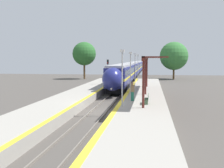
{
  "coord_description": "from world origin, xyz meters",
  "views": [
    {
      "loc": [
        4.72,
        -25.03,
        4.9
      ],
      "look_at": [
        0.61,
        4.26,
        2.21
      ],
      "focal_mm": 45.0,
      "sensor_mm": 36.0,
      "label": 1
    }
  ],
  "objects_px": {
    "railway_signal": "(108,71)",
    "lamppost_far": "(135,67)",
    "platform_bench": "(147,99)",
    "lamppost_near": "(122,74)",
    "lamppost_mid": "(130,69)",
    "lamppost_farthest": "(138,66)",
    "person_waiting": "(132,91)",
    "train": "(134,68)"
  },
  "relations": [
    {
      "from": "train",
      "to": "railway_signal",
      "type": "bearing_deg",
      "value": -93.68
    },
    {
      "from": "train",
      "to": "lamppost_near",
      "type": "bearing_deg",
      "value": -87.5
    },
    {
      "from": "railway_signal",
      "to": "lamppost_far",
      "type": "xyz_separation_m",
      "value": [
        4.39,
        -1.75,
        0.76
      ]
    },
    {
      "from": "person_waiting",
      "to": "lamppost_mid",
      "type": "xyz_separation_m",
      "value": [
        -0.66,
        6.04,
        1.85
      ]
    },
    {
      "from": "person_waiting",
      "to": "railway_signal",
      "type": "xyz_separation_m",
      "value": [
        -5.04,
        17.04,
        1.09
      ]
    },
    {
      "from": "railway_signal",
      "to": "lamppost_near",
      "type": "bearing_deg",
      "value": -77.78
    },
    {
      "from": "lamppost_far",
      "to": "lamppost_farthest",
      "type": "height_order",
      "value": "same"
    },
    {
      "from": "platform_bench",
      "to": "person_waiting",
      "type": "relative_size",
      "value": 0.87
    },
    {
      "from": "lamppost_near",
      "to": "lamppost_far",
      "type": "height_order",
      "value": "same"
    },
    {
      "from": "railway_signal",
      "to": "lamppost_near",
      "type": "relative_size",
      "value": 0.99
    },
    {
      "from": "railway_signal",
      "to": "lamppost_farthest",
      "type": "relative_size",
      "value": 0.99
    },
    {
      "from": "person_waiting",
      "to": "railway_signal",
      "type": "relative_size",
      "value": 0.38
    },
    {
      "from": "lamppost_far",
      "to": "lamppost_farthest",
      "type": "bearing_deg",
      "value": 90.0
    },
    {
      "from": "platform_bench",
      "to": "lamppost_farthest",
      "type": "bearing_deg",
      "value": 94.52
    },
    {
      "from": "lamppost_near",
      "to": "lamppost_mid",
      "type": "relative_size",
      "value": 1.0
    },
    {
      "from": "lamppost_mid",
      "to": "lamppost_near",
      "type": "bearing_deg",
      "value": -90.0
    },
    {
      "from": "person_waiting",
      "to": "lamppost_farthest",
      "type": "xyz_separation_m",
      "value": [
        -0.66,
        24.55,
        1.85
      ]
    },
    {
      "from": "lamppost_far",
      "to": "person_waiting",
      "type": "bearing_deg",
      "value": -87.54
    },
    {
      "from": "lamppost_near",
      "to": "person_waiting",
      "type": "bearing_deg",
      "value": 78.46
    },
    {
      "from": "person_waiting",
      "to": "lamppost_farthest",
      "type": "distance_m",
      "value": 24.63
    },
    {
      "from": "platform_bench",
      "to": "railway_signal",
      "type": "xyz_separation_m",
      "value": [
        -6.45,
        18.56,
        1.55
      ]
    },
    {
      "from": "railway_signal",
      "to": "lamppost_mid",
      "type": "bearing_deg",
      "value": -68.27
    },
    {
      "from": "person_waiting",
      "to": "platform_bench",
      "type": "bearing_deg",
      "value": -47.35
    },
    {
      "from": "person_waiting",
      "to": "lamppost_near",
      "type": "relative_size",
      "value": 0.37
    },
    {
      "from": "lamppost_farthest",
      "to": "platform_bench",
      "type": "bearing_deg",
      "value": -85.48
    },
    {
      "from": "railway_signal",
      "to": "lamppost_mid",
      "type": "distance_m",
      "value": 11.87
    },
    {
      "from": "railway_signal",
      "to": "lamppost_near",
      "type": "xyz_separation_m",
      "value": [
        4.39,
        -20.26,
        0.76
      ]
    },
    {
      "from": "lamppost_mid",
      "to": "train",
      "type": "bearing_deg",
      "value": 93.03
    },
    {
      "from": "train",
      "to": "person_waiting",
      "type": "height_order",
      "value": "train"
    },
    {
      "from": "person_waiting",
      "to": "lamppost_mid",
      "type": "relative_size",
      "value": 0.37
    },
    {
      "from": "platform_bench",
      "to": "lamppost_farthest",
      "type": "xyz_separation_m",
      "value": [
        -2.06,
        26.07,
        2.32
      ]
    },
    {
      "from": "train",
      "to": "platform_bench",
      "type": "bearing_deg",
      "value": -85.12
    },
    {
      "from": "platform_bench",
      "to": "person_waiting",
      "type": "xyz_separation_m",
      "value": [
        -1.4,
        1.52,
        0.47
      ]
    },
    {
      "from": "lamppost_farthest",
      "to": "train",
      "type": "bearing_deg",
      "value": 95.27
    },
    {
      "from": "train",
      "to": "lamppost_far",
      "type": "relative_size",
      "value": 18.05
    },
    {
      "from": "lamppost_mid",
      "to": "lamppost_far",
      "type": "height_order",
      "value": "same"
    },
    {
      "from": "lamppost_farthest",
      "to": "lamppost_far",
      "type": "bearing_deg",
      "value": -90.0
    },
    {
      "from": "platform_bench",
      "to": "lamppost_near",
      "type": "xyz_separation_m",
      "value": [
        -2.06,
        -1.7,
        2.32
      ]
    },
    {
      "from": "railway_signal",
      "to": "lamppost_far",
      "type": "bearing_deg",
      "value": -21.72
    },
    {
      "from": "lamppost_near",
      "to": "train",
      "type": "bearing_deg",
      "value": 92.5
    },
    {
      "from": "railway_signal",
      "to": "lamppost_farthest",
      "type": "xyz_separation_m",
      "value": [
        4.39,
        7.51,
        0.76
      ]
    },
    {
      "from": "lamppost_mid",
      "to": "lamppost_farthest",
      "type": "bearing_deg",
      "value": 90.0
    }
  ]
}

